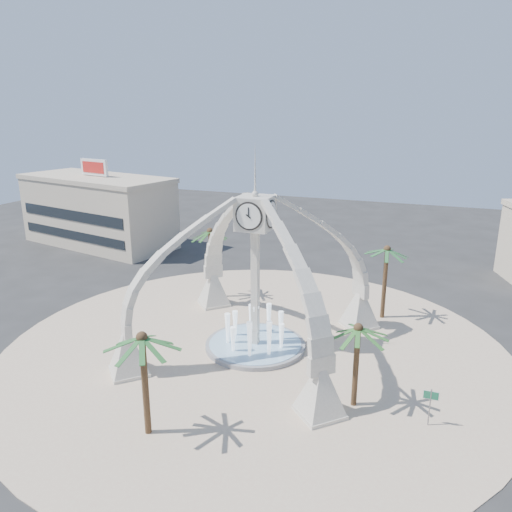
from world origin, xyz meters
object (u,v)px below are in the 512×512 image
(clock_tower, at_px, (255,271))
(palm_north, at_px, (387,250))
(fountain, at_px, (255,344))
(palm_east, at_px, (358,329))
(street_sign, at_px, (430,400))
(palm_west, at_px, (210,232))
(palm_south, at_px, (142,339))

(clock_tower, bearing_deg, palm_north, 48.25)
(fountain, bearing_deg, palm_east, -30.71)
(street_sign, bearing_deg, palm_west, 144.99)
(street_sign, bearing_deg, palm_north, 106.08)
(clock_tower, height_order, palm_east, clock_tower)
(clock_tower, bearing_deg, palm_south, -98.80)
(fountain, relative_size, palm_east, 1.29)
(palm_north, relative_size, palm_south, 1.05)
(palm_west, relative_size, palm_north, 1.05)
(clock_tower, distance_m, palm_west, 12.08)
(palm_west, distance_m, palm_north, 16.96)
(palm_north, bearing_deg, palm_west, -176.90)
(palm_west, xyz_separation_m, palm_north, (16.94, 0.92, -0.36))
(palm_south, bearing_deg, clock_tower, 81.20)
(fountain, height_order, palm_east, palm_east)
(clock_tower, xyz_separation_m, palm_south, (-1.94, -12.55, -0.35))
(palm_north, height_order, palm_south, palm_north)
(palm_north, bearing_deg, fountain, -131.75)
(fountain, relative_size, palm_north, 1.09)
(palm_north, relative_size, street_sign, 2.93)
(street_sign, bearing_deg, palm_south, -157.38)
(palm_east, height_order, street_sign, palm_east)
(fountain, distance_m, palm_west, 13.73)
(clock_tower, distance_m, fountain, 6.20)
(fountain, distance_m, street_sign, 14.78)
(palm_south, xyz_separation_m, street_sign, (15.44, 6.71, -4.35))
(palm_west, distance_m, palm_south, 22.33)
(palm_east, height_order, palm_south, palm_south)
(palm_east, bearing_deg, palm_west, 140.37)
(palm_east, distance_m, palm_north, 15.10)
(clock_tower, xyz_separation_m, palm_north, (8.74, 9.79, -0.03))
(clock_tower, relative_size, palm_west, 2.33)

